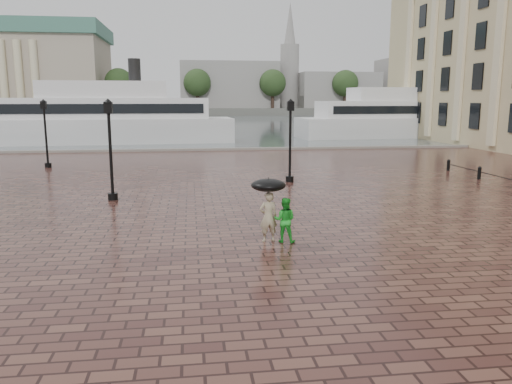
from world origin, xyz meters
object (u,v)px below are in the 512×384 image
street_lamps (144,139)px  child_pedestrian (285,220)px  ferry_far (399,117)px  adult_pedestrian (268,217)px  ferry_near (106,118)px

street_lamps → child_pedestrian: (5.48, -13.10, -1.61)m
child_pedestrian → ferry_far: ferry_far is taller
child_pedestrian → adult_pedestrian: bearing=6.0°
adult_pedestrian → child_pedestrian: size_ratio=1.13×
street_lamps → ferry_near: (-6.22, 26.32, 0.29)m
street_lamps → ferry_near: size_ratio=0.57×
ferry_near → child_pedestrian: bearing=-76.6°
adult_pedestrian → ferry_far: (22.74, 43.04, 1.62)m
street_lamps → ferry_near: ferry_near is taller
street_lamps → ferry_near: bearing=103.3°
street_lamps → ferry_far: bearing=47.3°
ferry_near → ferry_far: (33.93, 3.74, -0.19)m
street_lamps → child_pedestrian: bearing=-67.3°
street_lamps → child_pedestrian: 14.29m
adult_pedestrian → ferry_far: ferry_far is taller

